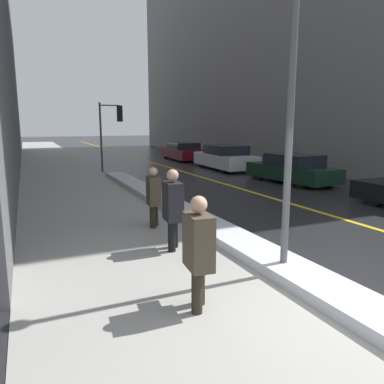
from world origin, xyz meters
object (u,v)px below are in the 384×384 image
traffic_light_near (113,121)px  pedestrian_in_glasses (198,248)px  parked_car_dark_green (292,169)px  parked_car_white (225,158)px  pedestrian_nearside (173,206)px  parked_car_maroon (183,151)px  lamp_post (292,81)px  pedestrian_trailing (153,194)px

traffic_light_near → pedestrian_in_glasses: size_ratio=2.33×
pedestrian_in_glasses → parked_car_dark_green: size_ratio=0.36×
parked_car_dark_green → parked_car_white: 5.60m
pedestrian_nearside → parked_car_white: size_ratio=0.34×
traffic_light_near → parked_car_maroon: (5.64, 3.21, -2.08)m
pedestrian_nearside → parked_car_dark_green: (7.90, 6.17, -0.32)m
lamp_post → traffic_light_near: size_ratio=1.45×
parked_car_maroon → traffic_light_near: bearing=122.6°
traffic_light_near → pedestrian_in_glasses: 17.50m
traffic_light_near → pedestrian_trailing: traffic_light_near is taller
pedestrian_in_glasses → parked_car_white: 16.43m
lamp_post → pedestrian_nearside: lamp_post is taller
traffic_light_near → parked_car_white: bearing=-25.1°
lamp_post → pedestrian_trailing: lamp_post is taller
traffic_light_near → pedestrian_in_glasses: traffic_light_near is taller
pedestrian_nearside → parked_car_white: (7.67, 11.76, -0.26)m
parked_car_white → parked_car_maroon: parked_car_white is taller
pedestrian_trailing → parked_car_white: (7.49, 9.97, -0.18)m
parked_car_maroon → pedestrian_nearside: bearing=159.8°
parked_car_white → pedestrian_nearside: bearing=149.3°
lamp_post → pedestrian_in_glasses: size_ratio=3.38×
lamp_post → traffic_light_near: (0.75, 16.65, -0.50)m
pedestrian_trailing → parked_car_maroon: size_ratio=0.30×
parked_car_dark_green → parked_car_white: (-0.23, 5.59, 0.05)m
pedestrian_in_glasses → parked_car_dark_green: 12.09m
lamp_post → parked_car_maroon: bearing=72.2°
pedestrian_nearside → parked_car_dark_green: size_ratio=0.37×
pedestrian_nearside → pedestrian_in_glasses: bearing=-7.4°
pedestrian_trailing → parked_car_white: pedestrian_trailing is taller
pedestrian_nearside → parked_car_dark_green: pedestrian_nearside is taller
lamp_post → traffic_light_near: 16.68m
pedestrian_trailing → lamp_post: bearing=22.5°
pedestrian_nearside → parked_car_white: 14.04m
pedestrian_in_glasses → pedestrian_trailing: pedestrian_in_glasses is taller
lamp_post → parked_car_white: size_ratio=1.11×
lamp_post → pedestrian_in_glasses: (-1.86, -0.55, -2.30)m
pedestrian_in_glasses → parked_car_white: pedestrian_in_glasses is taller
lamp_post → parked_car_maroon: (6.39, 19.87, -2.57)m
lamp_post → parked_car_white: lamp_post is taller
traffic_light_near → pedestrian_nearside: bearing=-94.9°
pedestrian_trailing → traffic_light_near: bearing=177.7°
lamp_post → pedestrian_nearside: 3.22m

